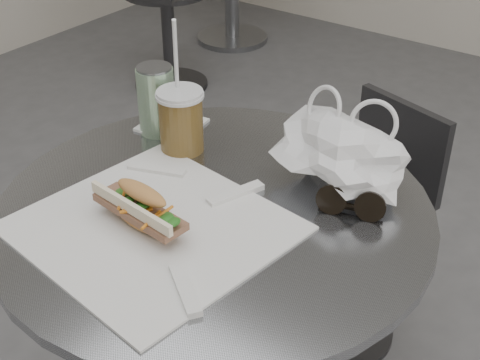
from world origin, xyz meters
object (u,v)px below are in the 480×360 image
Objects in this scene: banh_mi at (141,208)px; iced_coffee at (181,120)px; bg_chair at (163,22)px; drink_can at (156,100)px; chair_far at (355,242)px; sunglasses at (351,205)px; cafe_table at (217,321)px.

banh_mi is 0.26m from iced_coffee.
bg_chair is 5.30× the size of drink_can.
sunglasses is at bearing 128.80° from chair_far.
banh_mi reaches higher than chair_far.
iced_coffee is at bearing 121.87° from banh_mi.
bg_chair is 1.94m from iced_coffee.
cafe_table is 6.43× the size of sunglasses.
cafe_table is at bearing -54.08° from bg_chair.
cafe_table is 0.34m from banh_mi.
banh_mi reaches higher than bg_chair.
sunglasses is (1.67, -1.37, 0.42)m from bg_chair.
chair_far is at bearing 67.97° from iced_coffee.
banh_mi is (-0.06, -0.12, 0.31)m from cafe_table.
drink_can is (1.21, -1.34, 0.47)m from bg_chair.
cafe_table is 2.09m from bg_chair.
drink_can reaches higher than banh_mi.
bg_chair is 1.87m from drink_can.
iced_coffee is at bearing -55.24° from bg_chair.
banh_mi reaches higher than cafe_table.
iced_coffee reaches higher than banh_mi.
chair_far is 0.85m from banh_mi.
cafe_table is at bearing -29.39° from drink_can.
chair_far is 2.95× the size of banh_mi.
iced_coffee reaches higher than drink_can.
cafe_table is 0.60m from chair_far.
chair_far is at bearing 57.60° from drink_can.
iced_coffee reaches higher than bg_chair.
sunglasses is (0.37, -0.00, -0.04)m from iced_coffee.
chair_far is at bearing 88.43° from cafe_table.
iced_coffee is (-0.19, -0.46, 0.50)m from chair_far.
chair_far is 0.71m from iced_coffee.
chair_far is (0.02, 0.58, -0.16)m from cafe_table.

